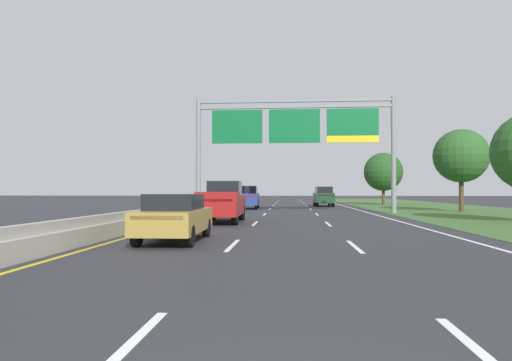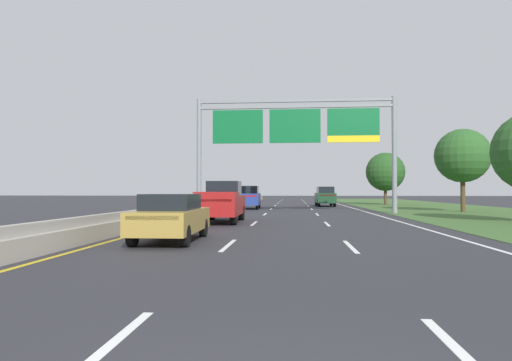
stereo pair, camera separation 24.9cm
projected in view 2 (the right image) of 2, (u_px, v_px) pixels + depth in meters
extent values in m
plane|color=#2B2B30|center=(291.00, 210.00, 37.76)|extent=(220.00, 220.00, 0.00)
cube|color=white|center=(101.00, 353.00, 4.53)|extent=(0.14, 3.00, 0.01)
cube|color=white|center=(228.00, 245.00, 13.50)|extent=(0.14, 3.00, 0.01)
cube|color=white|center=(254.00, 223.00, 22.47)|extent=(0.14, 3.00, 0.01)
cube|color=white|center=(265.00, 214.00, 31.43)|extent=(0.14, 3.00, 0.01)
cube|color=white|center=(271.00, 209.00, 40.40)|extent=(0.14, 3.00, 0.01)
cube|color=white|center=(275.00, 206.00, 49.37)|extent=(0.14, 3.00, 0.01)
cube|color=white|center=(278.00, 203.00, 58.33)|extent=(0.14, 3.00, 0.01)
cube|color=white|center=(280.00, 202.00, 67.30)|extent=(0.14, 3.00, 0.01)
cube|color=white|center=(281.00, 200.00, 76.27)|extent=(0.14, 3.00, 0.01)
cube|color=white|center=(282.00, 199.00, 85.23)|extent=(0.14, 3.00, 0.01)
cube|color=white|center=(350.00, 246.00, 13.19)|extent=(0.14, 3.00, 0.01)
cube|color=white|center=(327.00, 224.00, 22.16)|extent=(0.14, 3.00, 0.01)
cube|color=white|center=(317.00, 214.00, 31.13)|extent=(0.14, 3.00, 0.01)
cube|color=white|center=(312.00, 209.00, 40.09)|extent=(0.14, 3.00, 0.01)
cube|color=white|center=(308.00, 206.00, 49.06)|extent=(0.14, 3.00, 0.01)
cube|color=white|center=(306.00, 203.00, 58.03)|extent=(0.14, 3.00, 0.01)
cube|color=white|center=(304.00, 202.00, 66.99)|extent=(0.14, 3.00, 0.01)
cube|color=white|center=(303.00, 200.00, 75.96)|extent=(0.14, 3.00, 0.01)
cube|color=white|center=(302.00, 199.00, 84.92)|extent=(0.14, 3.00, 0.01)
cube|color=white|center=(361.00, 210.00, 37.27)|extent=(0.16, 106.00, 0.01)
cube|color=gold|center=(223.00, 210.00, 38.25)|extent=(0.16, 106.00, 0.01)
cube|color=#3D602D|center=(459.00, 211.00, 36.60)|extent=(14.00, 110.00, 0.02)
cube|color=#A8A399|center=(215.00, 207.00, 38.31)|extent=(0.60, 110.00, 0.55)
cube|color=#A8A399|center=(215.00, 202.00, 38.32)|extent=(0.25, 110.00, 0.30)
cylinder|color=gray|center=(199.00, 156.00, 33.81)|extent=(0.36, 0.36, 8.72)
cylinder|color=gray|center=(394.00, 155.00, 32.59)|extent=(0.36, 0.36, 8.72)
cube|color=gray|center=(295.00, 101.00, 33.30)|extent=(14.70, 0.24, 0.20)
cube|color=gray|center=(295.00, 107.00, 33.29)|extent=(14.70, 0.24, 0.20)
cube|color=#0C602D|center=(238.00, 127.00, 33.43)|extent=(3.83, 0.12, 2.54)
cube|color=#0C602D|center=(295.00, 126.00, 33.07)|extent=(3.83, 0.12, 2.54)
cube|color=#0C602D|center=(353.00, 122.00, 32.72)|extent=(3.83, 0.12, 2.04)
cube|color=yellow|center=(353.00, 139.00, 32.69)|extent=(3.83, 0.12, 0.50)
cube|color=maroon|center=(222.00, 205.00, 23.38)|extent=(2.08, 5.43, 1.00)
cube|color=black|center=(224.00, 188.00, 24.25)|extent=(1.75, 1.93, 0.78)
cube|color=#B21414|center=(214.00, 200.00, 20.74)|extent=(1.68, 0.11, 0.12)
cube|color=maroon|center=(217.00, 194.00, 21.67)|extent=(2.03, 1.97, 0.20)
cylinder|color=black|center=(212.00, 213.00, 25.26)|extent=(0.31, 0.84, 0.84)
cylinder|color=black|center=(241.00, 213.00, 25.14)|extent=(0.31, 0.84, 0.84)
cylinder|color=black|center=(199.00, 216.00, 21.60)|extent=(0.31, 0.84, 0.84)
cylinder|color=black|center=(234.00, 216.00, 21.48)|extent=(0.31, 0.84, 0.84)
cube|color=#A38438|center=(172.00, 220.00, 14.61)|extent=(1.92, 4.44, 0.72)
cube|color=black|center=(171.00, 202.00, 14.57)|extent=(1.62, 2.33, 0.52)
cube|color=#B21414|center=(152.00, 218.00, 12.46)|extent=(1.53, 0.11, 0.12)
cylinder|color=black|center=(160.00, 227.00, 16.14)|extent=(0.23, 0.66, 0.66)
cylinder|color=black|center=(203.00, 228.00, 16.04)|extent=(0.23, 0.66, 0.66)
cylinder|color=black|center=(132.00, 236.00, 13.16)|extent=(0.23, 0.66, 0.66)
cylinder|color=black|center=(185.00, 236.00, 13.06)|extent=(0.23, 0.66, 0.66)
cube|color=navy|center=(249.00, 199.00, 40.76)|extent=(2.04, 4.75, 1.05)
cube|color=black|center=(249.00, 190.00, 40.63)|extent=(1.72, 3.05, 0.68)
cube|color=#B21414|center=(248.00, 196.00, 38.46)|extent=(1.60, 0.13, 0.12)
cylinder|color=black|center=(242.00, 204.00, 42.39)|extent=(0.28, 0.77, 0.76)
cylinder|color=black|center=(259.00, 204.00, 42.30)|extent=(0.28, 0.77, 0.76)
cylinder|color=black|center=(239.00, 205.00, 39.20)|extent=(0.28, 0.77, 0.76)
cylinder|color=black|center=(257.00, 205.00, 39.11)|extent=(0.28, 0.77, 0.76)
cube|color=#193D23|center=(325.00, 198.00, 47.50)|extent=(2.02, 4.75, 1.05)
cube|color=black|center=(325.00, 190.00, 47.37)|extent=(1.71, 3.04, 0.68)
cube|color=#B21414|center=(327.00, 195.00, 45.20)|extent=(1.60, 0.12, 0.12)
cylinder|color=black|center=(316.00, 202.00, 49.13)|extent=(0.28, 0.77, 0.76)
cylinder|color=black|center=(331.00, 202.00, 49.03)|extent=(0.28, 0.77, 0.76)
cylinder|color=black|center=(319.00, 203.00, 45.94)|extent=(0.28, 0.77, 0.76)
cylinder|color=black|center=(335.00, 203.00, 45.84)|extent=(0.28, 0.77, 0.76)
cylinder|color=#4C3823|center=(463.00, 195.00, 34.59)|extent=(0.36, 0.36, 2.75)
sphere|color=#285623|center=(462.00, 156.00, 34.66)|extent=(4.24, 4.24, 4.24)
cylinder|color=#4C3823|center=(385.00, 196.00, 52.02)|extent=(0.36, 0.36, 2.10)
sphere|color=#234C1E|center=(385.00, 172.00, 52.09)|extent=(4.55, 4.55, 4.55)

